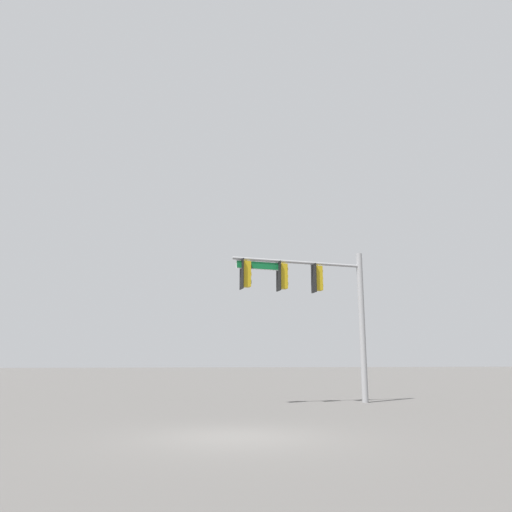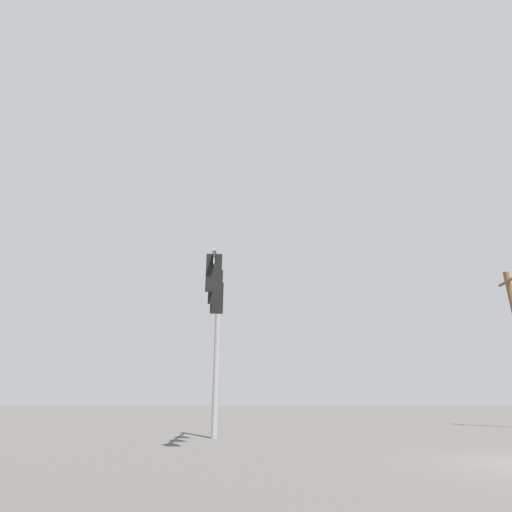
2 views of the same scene
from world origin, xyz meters
name	(u,v)px [view 2 (image 2 of 2)]	position (x,y,z in m)	size (l,w,h in m)	color
signal_pole_near	(216,320)	(-6.13, -8.35, 4.53)	(6.23, 0.55, 6.66)	gray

